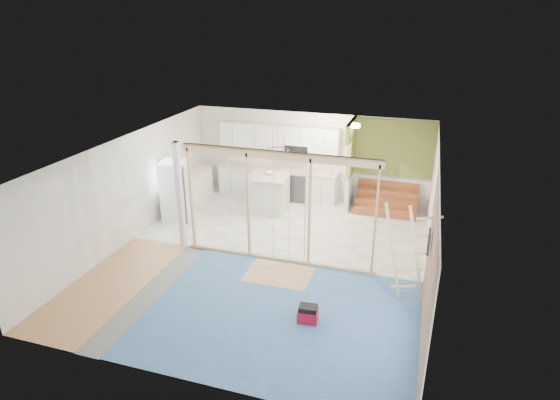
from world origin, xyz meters
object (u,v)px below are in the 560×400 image
(toolbox, at_px, (308,314))
(ladder, at_px, (407,253))
(fridge, at_px, (176,191))
(island, at_px, (269,193))

(toolbox, distance_m, ladder, 2.23)
(fridge, xyz_separation_m, island, (2.19, 1.31, -0.30))
(ladder, bearing_deg, toolbox, -141.02)
(island, relative_size, toolbox, 2.97)
(fridge, height_order, toolbox, fridge)
(fridge, relative_size, ladder, 0.83)
(island, xyz_separation_m, ladder, (3.94, -3.40, 0.49))
(fridge, xyz_separation_m, toolbox, (4.53, -3.39, -0.65))
(fridge, distance_m, ladder, 6.48)
(toolbox, bearing_deg, island, 111.91)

